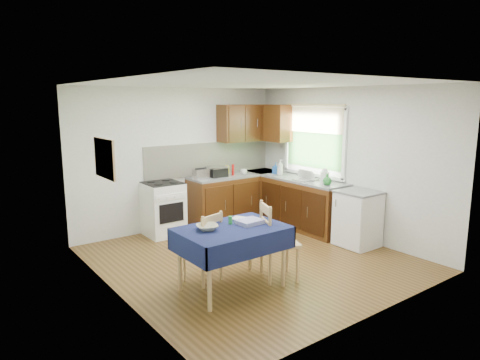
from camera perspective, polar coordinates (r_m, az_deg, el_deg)
floor at (r=6.35m, az=1.51°, el=-10.42°), size 4.20×4.20×0.00m
ceiling at (r=5.94m, az=1.63°, el=12.74°), size 4.00×4.20×0.02m
wall_back at (r=7.76m, az=-8.09°, el=2.86°), size 4.00×0.02×2.50m
wall_front at (r=4.59m, az=18.03°, el=-2.82°), size 4.00×0.02×2.50m
wall_left at (r=5.05m, az=-16.55°, el=-1.55°), size 0.02×4.20×2.50m
wall_right at (r=7.41m, az=13.81°, el=2.31°), size 0.02×4.20×2.50m
base_cabinets at (r=7.98m, az=3.61°, el=-2.83°), size 1.90×2.30×0.86m
worktop_back at (r=8.12m, az=-0.49°, el=0.66°), size 1.90×0.60×0.04m
worktop_right at (r=7.68m, az=8.53°, el=-0.03°), size 0.60×1.70×0.04m
worktop_corner at (r=8.52m, az=3.04°, el=1.11°), size 0.60×0.60×0.04m
splashback at (r=8.08m, az=-3.98°, el=2.88°), size 2.70×0.02×0.60m
upper_cabinets at (r=8.30m, az=2.17°, el=7.61°), size 1.20×0.85×0.70m
stove at (r=7.42m, az=-10.20°, el=-3.78°), size 0.60×0.61×0.92m
window at (r=7.81m, az=9.84°, el=5.81°), size 0.04×1.48×1.26m
fridge at (r=7.01m, az=15.42°, el=-4.99°), size 0.58×0.60×0.89m
corkboard at (r=5.28m, az=-17.58°, el=2.75°), size 0.04×0.62×0.47m
dining_table at (r=5.18m, az=-1.07°, el=-7.47°), size 1.28×0.87×0.77m
chair_far at (r=5.44m, az=-4.71°, el=-8.68°), size 0.49×0.49×0.92m
chair_near at (r=5.52m, az=4.79°, el=-7.84°), size 0.58×0.58×1.01m
toaster at (r=7.59m, az=-5.25°, el=0.80°), size 0.27×0.16×0.21m
sandwich_press at (r=7.84m, az=-3.14°, el=1.15°), size 0.33×0.29×0.19m
sauce_bottle at (r=7.96m, az=-0.95°, el=1.36°), size 0.05×0.05×0.21m
yellow_packet at (r=8.16m, az=-1.93°, el=1.40°), size 0.12×0.08×0.15m
dish_rack at (r=7.57m, az=8.81°, el=0.15°), size 0.39×0.30×0.18m
kettle at (r=7.39m, az=11.24°, el=0.50°), size 0.15×0.15×0.25m
cup at (r=8.08m, az=0.50°, el=1.11°), size 0.14×0.14×0.10m
soap_bottle_a at (r=8.01m, az=5.36°, el=1.68°), size 0.16×0.16×0.29m
soap_bottle_b at (r=8.19m, az=4.75°, el=1.60°), size 0.13×0.13×0.21m
soap_bottle_c at (r=7.18m, az=11.55°, el=0.07°), size 0.20×0.20×0.19m
plate_bowl at (r=5.06m, az=-4.40°, el=-6.31°), size 0.32×0.32×0.06m
book at (r=5.41m, az=-0.27°, el=-5.42°), size 0.26×0.28×0.02m
spice_jar at (r=5.28m, az=-1.29°, el=-5.37°), size 0.05×0.05×0.10m
tea_towel at (r=5.29m, az=1.29°, el=-5.59°), size 0.32×0.26×0.05m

